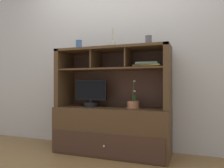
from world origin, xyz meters
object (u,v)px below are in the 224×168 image
at_px(ceramic_vase, 79,45).
at_px(potted_orchid, 133,104).
at_px(diffuser_bottle, 113,45).
at_px(tv_monitor, 91,95).
at_px(accent_vase, 148,41).
at_px(magazine_stack_left, 148,65).
at_px(media_console, 112,120).

bearing_deg(ceramic_vase, potted_orchid, 2.22).
bearing_deg(diffuser_bottle, potted_orchid, -0.91).
xyz_separation_m(potted_orchid, ceramic_vase, (-0.72, -0.03, 0.75)).
bearing_deg(ceramic_vase, tv_monitor, -2.98).
bearing_deg(potted_orchid, diffuser_bottle, 179.09).
bearing_deg(ceramic_vase, accent_vase, -1.19).
height_order(diffuser_bottle, ceramic_vase, diffuser_bottle).
relative_size(tv_monitor, diffuser_bottle, 1.67).
relative_size(magazine_stack_left, diffuser_bottle, 1.38).
xyz_separation_m(diffuser_bottle, accent_vase, (0.46, -0.05, 0.01)).
bearing_deg(potted_orchid, ceramic_vase, -177.78).
distance_m(diffuser_bottle, ceramic_vase, 0.46).
relative_size(tv_monitor, potted_orchid, 1.26).
xyz_separation_m(magazine_stack_left, diffuser_bottle, (-0.45, 0.01, 0.27)).
bearing_deg(media_console, ceramic_vase, -178.42).
xyz_separation_m(media_console, diffuser_bottle, (0.00, 0.02, 0.93)).
distance_m(media_console, magazine_stack_left, 0.80).
bearing_deg(diffuser_bottle, media_console, -90.00).
bearing_deg(tv_monitor, magazine_stack_left, 2.27).
bearing_deg(magazine_stack_left, diffuser_bottle, 178.40).
xyz_separation_m(tv_monitor, diffuser_bottle, (0.28, 0.04, 0.63)).
distance_m(tv_monitor, magazine_stack_left, 0.81).
distance_m(ceramic_vase, accent_vase, 0.91).
relative_size(tv_monitor, accent_vase, 3.70).
bearing_deg(media_console, magazine_stack_left, 0.91).
bearing_deg(accent_vase, potted_orchid, 166.29).
distance_m(tv_monitor, potted_orchid, 0.55).
relative_size(media_console, potted_orchid, 4.17).
bearing_deg(accent_vase, media_console, 176.04).
xyz_separation_m(potted_orchid, diffuser_bottle, (-0.26, 0.00, 0.73)).
distance_m(diffuser_bottle, accent_vase, 0.46).
bearing_deg(diffuser_bottle, tv_monitor, -171.62).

